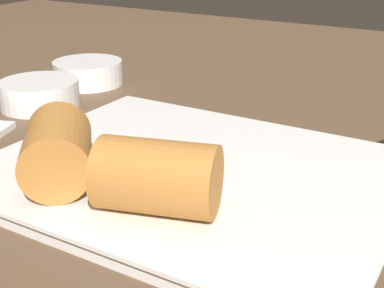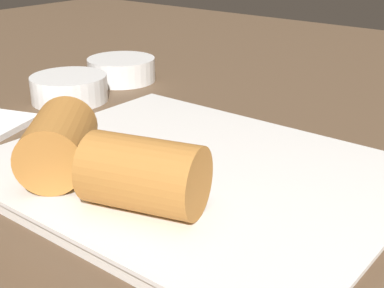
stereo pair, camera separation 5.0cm
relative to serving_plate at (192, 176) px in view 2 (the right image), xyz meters
The scene contains 6 objects.
table_surface 3.14cm from the serving_plate, 108.18° to the left, with size 180.00×140.00×2.00cm.
serving_plate is the anchor object (origin of this frame).
roll_front_left 10.13cm from the serving_plate, 138.52° to the right, with size 8.49×8.78×4.72cm.
roll_front_right 7.57cm from the serving_plate, 81.36° to the right, with size 8.74×6.68×4.72cm.
dipping_bowl_near 25.13cm from the serving_plate, 161.56° to the left, with size 8.46×8.46×2.90cm.
dipping_bowl_far 30.67cm from the serving_plate, 145.36° to the left, with size 8.46×8.46×2.90cm.
Camera 2 is at (23.48, -30.98, 20.41)cm, focal length 50.00 mm.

